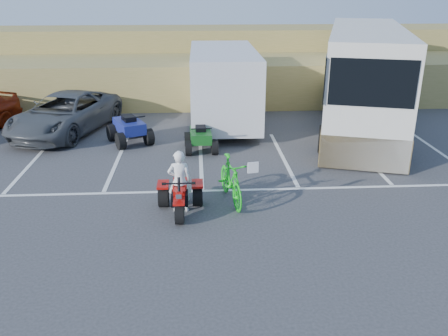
{
  "coord_description": "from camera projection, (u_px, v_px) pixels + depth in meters",
  "views": [
    {
      "loc": [
        -0.11,
        -9.56,
        5.33
      ],
      "look_at": [
        0.55,
        1.55,
        1.0
      ],
      "focal_mm": 38.0,
      "sensor_mm": 36.0,
      "label": 1
    }
  ],
  "objects": [
    {
      "name": "quad_atv_green",
      "position": [
        201.0,
        150.0,
        16.28
      ],
      "size": [
        1.15,
        1.5,
        0.95
      ],
      "primitive_type": null,
      "rotation": [
        0.0,
        0.0,
        0.04
      ],
      "color": "#125218",
      "rests_on": "ground"
    },
    {
      "name": "quad_atv_blue",
      "position": [
        131.0,
        142.0,
        17.06
      ],
      "size": [
        1.85,
        2.06,
        1.1
      ],
      "primitive_type": null,
      "rotation": [
        0.0,
        0.0,
        0.43
      ],
      "color": "navy",
      "rests_on": "ground"
    },
    {
      "name": "parking_stripes",
      "position": [
        229.0,
        168.0,
        14.66
      ],
      "size": [
        28.0,
        5.16,
        0.01
      ],
      "color": "white",
      "rests_on": "ground"
    },
    {
      "name": "red_trike_atv",
      "position": [
        181.0,
        213.0,
        11.81
      ],
      "size": [
        1.16,
        1.55,
        1.0
      ],
      "primitive_type": null,
      "rotation": [
        0.0,
        0.0,
        -0.0
      ],
      "color": "#A80D09",
      "rests_on": "ground"
    },
    {
      "name": "rv_motorhome",
      "position": [
        362.0,
        85.0,
        18.5
      ],
      "size": [
        5.59,
        10.77,
        3.76
      ],
      "rotation": [
        0.0,
        0.0,
        -0.3
      ],
      "color": "silver",
      "rests_on": "ground"
    },
    {
      "name": "rider",
      "position": [
        180.0,
        181.0,
        11.66
      ],
      "size": [
        0.58,
        0.38,
        1.59
      ],
      "primitive_type": "imported",
      "rotation": [
        0.0,
        0.0,
        3.14
      ],
      "color": "white",
      "rests_on": "ground"
    },
    {
      "name": "cargo_trailer",
      "position": [
        223.0,
        84.0,
        18.9
      ],
      "size": [
        2.57,
        6.34,
        2.95
      ],
      "rotation": [
        0.0,
        0.0,
        -0.01
      ],
      "color": "silver",
      "rests_on": "ground"
    },
    {
      "name": "grey_pickup",
      "position": [
        65.0,
        114.0,
        17.96
      ],
      "size": [
        3.95,
        5.83,
        1.48
      ],
      "primitive_type": "imported",
      "rotation": [
        0.0,
        0.0,
        -0.31
      ],
      "color": "#424549",
      "rests_on": "ground"
    },
    {
      "name": "grass_embankment",
      "position": [
        198.0,
        64.0,
        24.71
      ],
      "size": [
        40.0,
        8.5,
        3.1
      ],
      "color": "olive",
      "rests_on": "ground"
    },
    {
      "name": "ground",
      "position": [
        204.0,
        234.0,
        10.83
      ],
      "size": [
        100.0,
        100.0,
        0.0
      ],
      "primitive_type": "plane",
      "color": "#343437",
      "rests_on": "ground"
    },
    {
      "name": "green_dirt_bike",
      "position": [
        231.0,
        180.0,
        12.22
      ],
      "size": [
        0.93,
        2.08,
        1.21
      ],
      "primitive_type": "imported",
      "rotation": [
        0.0,
        0.0,
        0.19
      ],
      "color": "#14BF19",
      "rests_on": "ground"
    }
  ]
}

